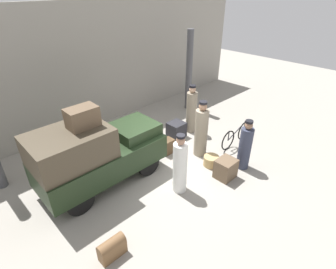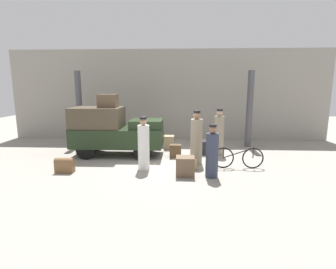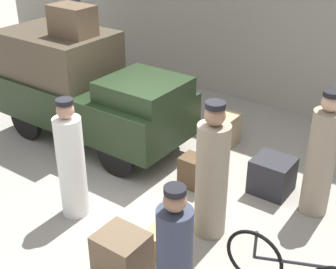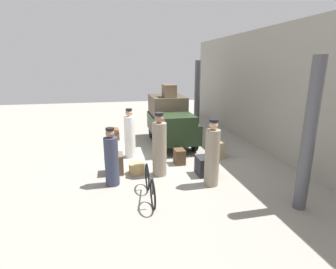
{
  "view_description": "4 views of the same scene",
  "coord_description": "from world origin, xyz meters",
  "px_view_note": "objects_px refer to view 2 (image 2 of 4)",
  "views": [
    {
      "loc": [
        -4.59,
        -4.76,
        4.95
      ],
      "look_at": [
        0.2,
        0.2,
        0.95
      ],
      "focal_mm": 28.0,
      "sensor_mm": 36.0,
      "label": 1
    },
    {
      "loc": [
        0.67,
        -9.27,
        2.71
      ],
      "look_at": [
        0.2,
        0.2,
        0.95
      ],
      "focal_mm": 28.0,
      "sensor_mm": 36.0,
      "label": 2
    },
    {
      "loc": [
        3.68,
        -4.63,
        4.05
      ],
      "look_at": [
        0.2,
        0.2,
        0.95
      ],
      "focal_mm": 50.0,
      "sensor_mm": 36.0,
      "label": 3
    },
    {
      "loc": [
        8.38,
        -1.51,
        3.19
      ],
      "look_at": [
        0.2,
        0.2,
        0.95
      ],
      "focal_mm": 28.0,
      "sensor_mm": 36.0,
      "label": 4
    }
  ],
  "objects_px": {
    "trunk_on_truck_roof": "(108,101)",
    "porter_with_bicycle": "(212,153)",
    "trunk_barrel_dark": "(65,165)",
    "porter_standing_middle": "(219,134)",
    "trunk_umber_medium": "(169,142)",
    "bicycle": "(238,158)",
    "porter_carrying_trunk": "(196,140)",
    "suitcase_tan_flat": "(185,166)",
    "conductor_in_dark_uniform": "(144,146)",
    "truck": "(114,130)",
    "suitcase_small_leather": "(175,151)",
    "wicker_basket": "(190,164)",
    "suitcase_black_upright": "(201,147)"
  },
  "relations": [
    {
      "from": "bicycle",
      "to": "porter_carrying_trunk",
      "type": "distance_m",
      "value": 1.53
    },
    {
      "from": "wicker_basket",
      "to": "porter_carrying_trunk",
      "type": "xyz_separation_m",
      "value": [
        0.24,
        0.66,
        0.7
      ]
    },
    {
      "from": "trunk_umber_medium",
      "to": "trunk_barrel_dark",
      "type": "height_order",
      "value": "trunk_umber_medium"
    },
    {
      "from": "truck",
      "to": "conductor_in_dark_uniform",
      "type": "xyz_separation_m",
      "value": [
        1.43,
        -1.75,
        -0.21
      ]
    },
    {
      "from": "porter_standing_middle",
      "to": "trunk_umber_medium",
      "type": "bearing_deg",
      "value": 154.63
    },
    {
      "from": "porter_standing_middle",
      "to": "suitcase_tan_flat",
      "type": "relative_size",
      "value": 3.09
    },
    {
      "from": "conductor_in_dark_uniform",
      "to": "bicycle",
      "type": "bearing_deg",
      "value": 4.8
    },
    {
      "from": "porter_carrying_trunk",
      "to": "suitcase_black_upright",
      "type": "xyz_separation_m",
      "value": [
        0.27,
        1.36,
        -0.58
      ]
    },
    {
      "from": "conductor_in_dark_uniform",
      "to": "suitcase_black_upright",
      "type": "distance_m",
      "value": 2.96
    },
    {
      "from": "suitcase_small_leather",
      "to": "trunk_umber_medium",
      "type": "xyz_separation_m",
      "value": [
        -0.31,
        1.42,
        0.04
      ]
    },
    {
      "from": "suitcase_tan_flat",
      "to": "trunk_on_truck_roof",
      "type": "bearing_deg",
      "value": 142.07
    },
    {
      "from": "wicker_basket",
      "to": "suitcase_black_upright",
      "type": "distance_m",
      "value": 2.08
    },
    {
      "from": "porter_with_bicycle",
      "to": "trunk_on_truck_roof",
      "type": "height_order",
      "value": "trunk_on_truck_roof"
    },
    {
      "from": "truck",
      "to": "porter_with_bicycle",
      "type": "bearing_deg",
      "value": -33.67
    },
    {
      "from": "trunk_on_truck_roof",
      "to": "porter_with_bicycle",
      "type": "bearing_deg",
      "value": -32.4
    },
    {
      "from": "suitcase_small_leather",
      "to": "suitcase_black_upright",
      "type": "bearing_deg",
      "value": 28.91
    },
    {
      "from": "conductor_in_dark_uniform",
      "to": "suitcase_small_leather",
      "type": "bearing_deg",
      "value": 56.85
    },
    {
      "from": "truck",
      "to": "bicycle",
      "type": "distance_m",
      "value": 4.83
    },
    {
      "from": "porter_carrying_trunk",
      "to": "conductor_in_dark_uniform",
      "type": "bearing_deg",
      "value": -157.04
    },
    {
      "from": "trunk_umber_medium",
      "to": "suitcase_black_upright",
      "type": "bearing_deg",
      "value": -32.94
    },
    {
      "from": "trunk_umber_medium",
      "to": "porter_carrying_trunk",
      "type": "bearing_deg",
      "value": -64.47
    },
    {
      "from": "porter_carrying_trunk",
      "to": "suitcase_tan_flat",
      "type": "height_order",
      "value": "porter_carrying_trunk"
    },
    {
      "from": "suitcase_small_leather",
      "to": "trunk_umber_medium",
      "type": "height_order",
      "value": "trunk_umber_medium"
    },
    {
      "from": "trunk_umber_medium",
      "to": "bicycle",
      "type": "bearing_deg",
      "value": -48.07
    },
    {
      "from": "trunk_umber_medium",
      "to": "trunk_barrel_dark",
      "type": "xyz_separation_m",
      "value": [
        -3.17,
        -3.41,
        -0.04
      ]
    },
    {
      "from": "truck",
      "to": "suitcase_small_leather",
      "type": "bearing_deg",
      "value": -4.96
    },
    {
      "from": "bicycle",
      "to": "suitcase_small_leather",
      "type": "distance_m",
      "value": 2.47
    },
    {
      "from": "trunk_barrel_dark",
      "to": "suitcase_small_leather",
      "type": "bearing_deg",
      "value": 29.81
    },
    {
      "from": "trunk_barrel_dark",
      "to": "porter_standing_middle",
      "type": "bearing_deg",
      "value": 25.34
    },
    {
      "from": "porter_carrying_trunk",
      "to": "trunk_on_truck_roof",
      "type": "distance_m",
      "value": 3.74
    },
    {
      "from": "truck",
      "to": "porter_with_bicycle",
      "type": "relative_size",
      "value": 2.18
    },
    {
      "from": "porter_standing_middle",
      "to": "suitcase_black_upright",
      "type": "height_order",
      "value": "porter_standing_middle"
    },
    {
      "from": "wicker_basket",
      "to": "trunk_on_truck_roof",
      "type": "relative_size",
      "value": 0.64
    },
    {
      "from": "porter_carrying_trunk",
      "to": "porter_with_bicycle",
      "type": "relative_size",
      "value": 1.17
    },
    {
      "from": "suitcase_small_leather",
      "to": "trunk_barrel_dark",
      "type": "relative_size",
      "value": 0.86
    },
    {
      "from": "bicycle",
      "to": "suitcase_small_leather",
      "type": "xyz_separation_m",
      "value": [
        -2.11,
        1.28,
        -0.11
      ]
    },
    {
      "from": "trunk_on_truck_roof",
      "to": "bicycle",
      "type": "bearing_deg",
      "value": -17.49
    },
    {
      "from": "porter_standing_middle",
      "to": "porter_with_bicycle",
      "type": "height_order",
      "value": "porter_standing_middle"
    },
    {
      "from": "trunk_umber_medium",
      "to": "porter_with_bicycle",
      "type": "bearing_deg",
      "value": -68.04
    },
    {
      "from": "porter_with_bicycle",
      "to": "trunk_umber_medium",
      "type": "relative_size",
      "value": 2.77
    },
    {
      "from": "wicker_basket",
      "to": "suitcase_black_upright",
      "type": "xyz_separation_m",
      "value": [
        0.5,
        2.01,
        0.12
      ]
    },
    {
      "from": "wicker_basket",
      "to": "porter_with_bicycle",
      "type": "distance_m",
      "value": 1.11
    },
    {
      "from": "trunk_on_truck_roof",
      "to": "trunk_umber_medium",
      "type": "bearing_deg",
      "value": 27.54
    },
    {
      "from": "wicker_basket",
      "to": "suitcase_small_leather",
      "type": "distance_m",
      "value": 1.54
    },
    {
      "from": "suitcase_small_leather",
      "to": "suitcase_tan_flat",
      "type": "distance_m",
      "value": 2.12
    },
    {
      "from": "bicycle",
      "to": "trunk_on_truck_roof",
      "type": "height_order",
      "value": "trunk_on_truck_roof"
    },
    {
      "from": "suitcase_tan_flat",
      "to": "suitcase_small_leather",
      "type": "bearing_deg",
      "value": 99.25
    },
    {
      "from": "truck",
      "to": "wicker_basket",
      "type": "height_order",
      "value": "truck"
    },
    {
      "from": "suitcase_black_upright",
      "to": "bicycle",
      "type": "bearing_deg",
      "value": -59.15
    },
    {
      "from": "porter_carrying_trunk",
      "to": "trunk_umber_medium",
      "type": "height_order",
      "value": "porter_carrying_trunk"
    }
  ]
}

